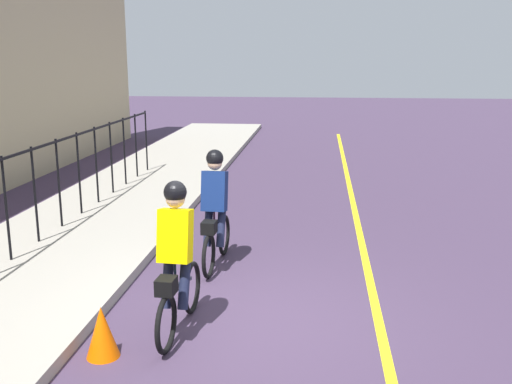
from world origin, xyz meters
TOP-DOWN VIEW (x-y plane):
  - ground_plane at (0.00, 0.00)m, footprint 80.00×80.00m
  - lane_line_centre at (0.00, -1.60)m, footprint 36.00×0.12m
  - cyclist_lead at (-0.38, 0.76)m, footprint 1.71×0.38m
  - cyclist_follow at (1.87, 0.71)m, footprint 1.71×0.38m
  - traffic_cone_near at (-1.01, 1.45)m, footprint 0.36×0.36m

SIDE VIEW (x-z plane):
  - ground_plane at x=0.00m, z-range 0.00..0.00m
  - lane_line_centre at x=0.00m, z-range 0.00..0.01m
  - traffic_cone_near at x=-1.01m, z-range 0.00..0.58m
  - cyclist_lead at x=-0.38m, z-range 0.00..1.82m
  - cyclist_follow at x=1.87m, z-range 0.00..1.82m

